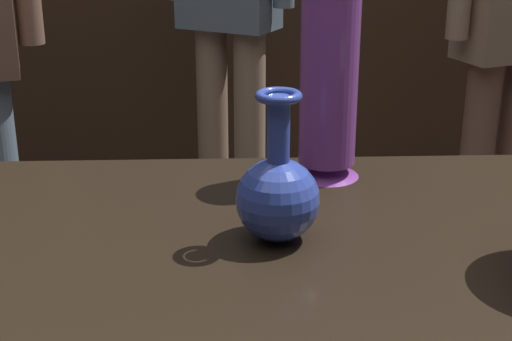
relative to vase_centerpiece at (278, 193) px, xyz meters
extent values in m
cube|color=black|center=(-0.06, 0.03, -0.10)|extent=(1.20, 0.64, 0.05)
cube|color=#382619|center=(-0.06, 2.23, -0.40)|extent=(2.60, 0.40, 0.95)
sphere|color=#2D429E|center=(0.00, 0.00, -0.01)|extent=(0.12, 0.12, 0.12)
cylinder|color=#2D429E|center=(0.00, 0.00, 0.09)|extent=(0.03, 0.03, 0.10)
torus|color=#2D429E|center=(0.00, 0.00, 0.14)|extent=(0.07, 0.07, 0.01)
cone|color=#7A388E|center=(0.10, 0.26, -0.06)|extent=(0.12, 0.12, 0.03)
cylinder|color=#7A388E|center=(0.10, 0.26, 0.11)|extent=(0.10, 0.10, 0.30)
cylinder|color=brown|center=(0.89, 1.37, -0.48)|extent=(0.11, 0.11, 0.78)
cylinder|color=brown|center=(0.75, 1.32, -0.48)|extent=(0.11, 0.11, 0.78)
cylinder|color=#846B56|center=(0.01, 1.54, -0.45)|extent=(0.11, 0.11, 0.84)
cylinder|color=#846B56|center=(-0.12, 1.62, -0.45)|extent=(0.11, 0.11, 0.84)
cylinder|color=slate|center=(-0.72, 1.06, -0.47)|extent=(0.11, 0.11, 0.80)
camera|label=1|loc=(-0.07, -1.00, 0.41)|focal=53.31mm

